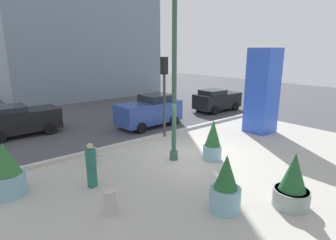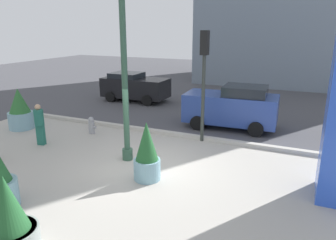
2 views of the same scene
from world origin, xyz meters
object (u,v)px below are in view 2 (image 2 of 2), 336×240
Objects in this scene: potted_plant_mid_plaza at (147,154)px; car_passing_lane at (135,87)px; lamp_post at (124,55)px; potted_plant_curbside at (20,111)px; potted_plant_near_left at (9,222)px; fire_hydrant at (91,125)px; traffic_light_corner at (204,68)px; pedestrian_crossing at (39,123)px; car_curb_east at (232,107)px.

potted_plant_mid_plaza is 0.45× the size of car_passing_lane.
lamp_post is 4.05× the size of potted_plant_mid_plaza.
potted_plant_curbside is 7.85m from potted_plant_mid_plaza.
potted_plant_mid_plaza is (1.32, -1.05, -2.75)m from lamp_post.
potted_plant_near_left reaches higher than fire_hydrant.
potted_plant_near_left is 0.41× the size of traffic_light_corner.
potted_plant_near_left is 0.43× the size of car_passing_lane.
potted_plant_curbside is at bearing 136.51° from potted_plant_near_left.
car_passing_lane is at bearing 75.25° from potted_plant_curbside.
traffic_light_corner is at bearing 28.02° from pedestrian_crossing.
car_curb_east is (1.10, 6.21, 0.15)m from potted_plant_mid_plaza.
traffic_light_corner is (1.76, 2.88, -0.65)m from lamp_post.
potted_plant_mid_plaza is 6.31m from car_curb_east.
potted_plant_near_left reaches higher than car_passing_lane.
traffic_light_corner reaches higher than car_curb_east.
lamp_post is 1.76× the size of car_curb_east.
lamp_post is at bearing -61.99° from car_passing_lane.
pedestrian_crossing is at bearing -178.52° from lamp_post.
lamp_post is 5.88m from potted_plant_near_left.
potted_plant_curbside is 9.54m from car_curb_east.
lamp_post is 3.97× the size of potted_plant_curbside.
lamp_post is 4.18× the size of potted_plant_near_left.
car_curb_east is at bearing 79.98° from potted_plant_mid_plaza.
lamp_post reaches higher than car_curb_east.
potted_plant_near_left is 6.56m from pedestrian_crossing.
fire_hydrant is at bearing -167.11° from traffic_light_corner.
traffic_light_corner is at bearing 12.44° from potted_plant_curbside.
fire_hydrant is (3.34, 0.70, -0.47)m from potted_plant_curbside.
pedestrian_crossing is (-3.84, -0.10, -2.68)m from lamp_post.
potted_plant_near_left is at bearing -43.49° from potted_plant_curbside.
potted_plant_mid_plaza is 4.48m from traffic_light_corner.
car_curb_east is at bearing 64.89° from lamp_post.
fire_hydrant is at bearing 147.69° from lamp_post.
potted_plant_near_left is at bearing -103.16° from potted_plant_mid_plaza.
car_curb_east is (5.30, 3.34, 0.61)m from fire_hydrant.
traffic_light_corner reaches higher than car_passing_lane.
traffic_light_corner is at bearing 58.56° from lamp_post.
potted_plant_curbside is 1.02× the size of potted_plant_mid_plaza.
potted_plant_mid_plaza is 5.25m from pedestrian_crossing.
potted_plant_mid_plaza is at bearing -34.38° from fire_hydrant.
car_passing_lane is 2.48× the size of pedestrian_crossing.
pedestrian_crossing is at bearing -116.61° from fire_hydrant.
lamp_post is 9.78× the size of fire_hydrant.
pedestrian_crossing is at bearing -27.13° from potted_plant_curbside.
lamp_post is at bearing -115.11° from car_curb_east.
car_curb_east is (2.05, 10.29, 0.24)m from potted_plant_near_left.
car_passing_lane is (-5.68, 9.25, 0.06)m from potted_plant_mid_plaza.
potted_plant_mid_plaza is at bearing -58.44° from car_passing_lane.
traffic_light_corner is at bearing 12.89° from fire_hydrant.
lamp_post is 6.26m from car_curb_east.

